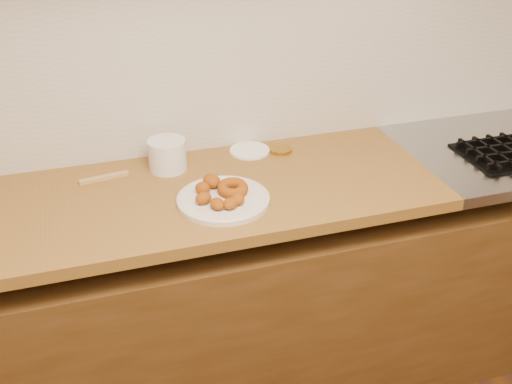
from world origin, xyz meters
TOP-DOWN VIEW (x-y plane):
  - wall_back at (0.00, 2.00)m, footprint 4.00×0.02m
  - base_cabinet at (0.00, 1.69)m, footprint 3.60×0.60m
  - butcher_block at (-0.65, 1.69)m, footprint 2.30×0.62m
  - backsplash at (0.00, 1.99)m, footprint 3.60×0.02m
  - donut_plate at (-0.23, 1.59)m, footprint 0.29×0.29m
  - ring_donut at (-0.19, 1.61)m, footprint 0.11×0.11m
  - fried_dough_chunks at (-0.25, 1.59)m, footprint 0.16×0.22m
  - plastic_tub at (-0.35, 1.86)m, footprint 0.15×0.15m
  - tub_lid at (-0.05, 1.91)m, footprint 0.16×0.16m
  - brass_jar_lid at (0.06, 1.88)m, footprint 0.10×0.10m
  - wooden_utensil at (-0.57, 1.85)m, footprint 0.16×0.04m

SIDE VIEW (x-z plane):
  - base_cabinet at x=0.00m, z-range 0.00..0.77m
  - butcher_block at x=-0.65m, z-range 0.86..0.90m
  - tub_lid at x=-0.05m, z-range 0.90..0.91m
  - wooden_utensil at x=-0.57m, z-range 0.90..0.91m
  - brass_jar_lid at x=0.06m, z-range 0.90..0.91m
  - donut_plate at x=-0.23m, z-range 0.90..0.92m
  - ring_donut at x=-0.19m, z-range 0.91..0.96m
  - fried_dough_chunks at x=-0.25m, z-range 0.91..0.96m
  - plastic_tub at x=-0.35m, z-range 0.90..1.01m
  - backsplash at x=0.00m, z-range 0.90..1.50m
  - wall_back at x=0.00m, z-range 0.00..2.70m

